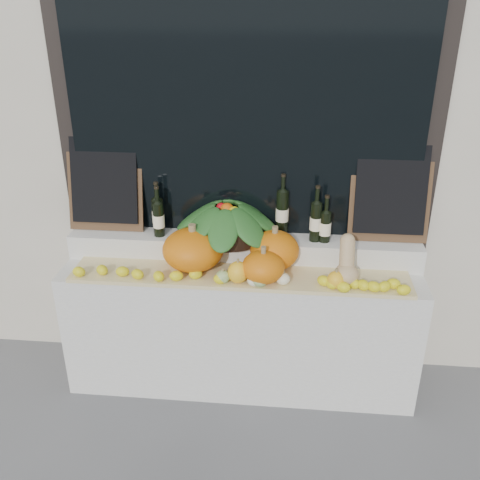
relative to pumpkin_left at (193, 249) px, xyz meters
name	(u,v)px	position (x,y,z in m)	size (l,w,h in m)	color
storefront_facade	(252,33)	(0.30, 0.78, 1.21)	(7.00, 0.94, 4.50)	beige
display_sill	(241,326)	(0.30, 0.06, -0.59)	(2.30, 0.55, 0.88)	silver
rear_tier	(243,247)	(0.30, 0.21, -0.07)	(2.30, 0.25, 0.16)	silver
straw_bedding	(239,277)	(0.30, -0.06, -0.14)	(2.10, 0.32, 0.03)	tan
pumpkin_left	(193,249)	(0.00, 0.00, 0.00)	(0.39, 0.39, 0.26)	orange
pumpkin_right	(274,250)	(0.51, 0.06, -0.01)	(0.31, 0.31, 0.24)	orange
pumpkin_center	(263,267)	(0.45, -0.13, -0.03)	(0.26, 0.26, 0.19)	orange
butternut_squash	(347,264)	(0.94, -0.09, -0.01)	(0.15, 0.21, 0.29)	tan
decorative_gourds	(263,276)	(0.45, -0.16, -0.08)	(0.77, 0.15, 0.16)	#337122
lemon_heap	(237,279)	(0.30, -0.17, -0.10)	(2.20, 0.16, 0.06)	yellow
produce_bowl	(227,220)	(0.19, 0.20, 0.12)	(0.72, 0.72, 0.25)	black
wine_bottle_far_left	(159,219)	(-0.25, 0.18, 0.12)	(0.08, 0.08, 0.34)	black
wine_bottle_near_left	(158,215)	(-0.27, 0.24, 0.13)	(0.08, 0.08, 0.35)	black
wine_bottle_tall	(282,212)	(0.54, 0.27, 0.16)	(0.08, 0.08, 0.41)	black
wine_bottle_near_right	(316,221)	(0.76, 0.20, 0.14)	(0.08, 0.08, 0.37)	black
wine_bottle_far_right	(325,226)	(0.82, 0.19, 0.11)	(0.08, 0.08, 0.31)	black
chalkboard_left	(105,183)	(-0.62, 0.27, 0.32)	(0.50, 0.15, 0.61)	#4C331E
chalkboard_right	(391,192)	(1.22, 0.27, 0.32)	(0.50, 0.15, 0.61)	#4C331E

